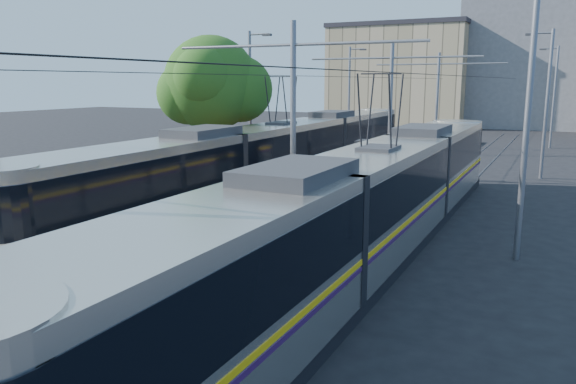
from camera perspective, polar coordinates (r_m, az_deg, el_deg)
The scene contains 13 objects.
ground at distance 13.89m, azimuth -14.31°, elevation -11.55°, with size 160.00×160.00×0.00m, color black.
platform at distance 28.42m, azimuth 8.42°, elevation 0.65°, with size 4.00×50.00×0.30m, color gray.
tactile_strip_left at distance 28.86m, azimuth 5.69°, elevation 1.19°, with size 0.70×50.00×0.01m, color gray.
tactile_strip_right at distance 27.99m, azimuth 11.25°, elevation 0.72°, with size 0.70×50.00×0.01m, color gray.
rails at distance 28.44m, azimuth 8.41°, elevation 0.39°, with size 8.71×70.00×0.03m.
tram_left at distance 26.93m, azimuth -0.69°, elevation 3.54°, with size 2.43×32.34×5.50m.
tram_right at distance 17.08m, azimuth 9.04°, elevation -0.54°, with size 2.43×28.29×5.50m.
catenary at distance 25.27m, azimuth 6.68°, elevation 9.38°, with size 9.20×70.00×7.00m.
street_lamps at distance 31.80m, azimuth 10.88°, elevation 9.00°, with size 15.18×38.22×8.00m.
shelter at distance 25.14m, azimuth 7.70°, elevation 2.61°, with size 0.77×1.15×2.44m.
tree at distance 28.78m, azimuth -7.08°, elevation 10.73°, with size 5.19×4.80×7.54m.
building_left at distance 72.05m, azimuth 11.62°, elevation 11.55°, with size 16.32×12.24×12.03m.
building_centre at distance 73.75m, azimuth 24.95°, elevation 12.79°, with size 18.36×14.28×17.27m.
Camera 1 is at (8.50, -9.63, 5.29)m, focal length 35.00 mm.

